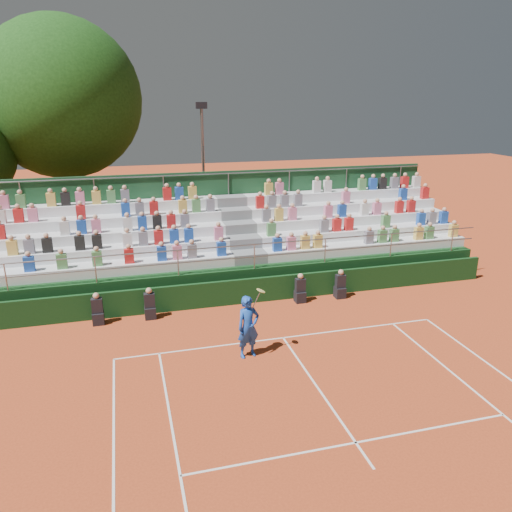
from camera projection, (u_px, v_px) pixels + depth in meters
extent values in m
plane|color=#BD451F|center=(283.00, 338.00, 16.74)|extent=(90.00, 90.00, 0.00)
cube|color=white|center=(283.00, 338.00, 16.73)|extent=(11.00, 0.06, 0.01)
cube|color=white|center=(319.00, 390.00, 13.79)|extent=(0.06, 6.40, 0.01)
cube|color=white|center=(356.00, 443.00, 11.69)|extent=(8.22, 0.06, 0.01)
cube|color=black|center=(258.00, 290.00, 19.52)|extent=(20.00, 0.15, 1.00)
cube|color=black|center=(98.00, 318.00, 17.70)|extent=(0.40, 0.40, 0.44)
cube|color=black|center=(97.00, 306.00, 17.55)|extent=(0.38, 0.25, 0.55)
sphere|color=tan|center=(96.00, 296.00, 17.44)|extent=(0.22, 0.22, 0.22)
cube|color=black|center=(150.00, 313.00, 18.15)|extent=(0.40, 0.40, 0.44)
cube|color=black|center=(149.00, 300.00, 18.00)|extent=(0.38, 0.25, 0.55)
sphere|color=tan|center=(149.00, 291.00, 17.89)|extent=(0.22, 0.22, 0.22)
cube|color=black|center=(300.00, 297.00, 19.59)|extent=(0.40, 0.40, 0.44)
cube|color=black|center=(300.00, 285.00, 19.44)|extent=(0.38, 0.25, 0.55)
sphere|color=tan|center=(301.00, 276.00, 19.32)|extent=(0.22, 0.22, 0.22)
cube|color=black|center=(340.00, 292.00, 20.01)|extent=(0.40, 0.40, 0.44)
cube|color=black|center=(340.00, 281.00, 19.86)|extent=(0.38, 0.25, 0.55)
sphere|color=tan|center=(341.00, 272.00, 19.74)|extent=(0.22, 0.22, 0.22)
cube|color=black|center=(240.00, 263.00, 22.34)|extent=(20.00, 5.20, 1.20)
cube|color=silver|center=(115.00, 268.00, 19.22)|extent=(9.30, 0.85, 0.42)
cube|color=silver|center=(367.00, 247.00, 21.87)|extent=(9.30, 0.85, 0.42)
cube|color=slate|center=(249.00, 257.00, 20.55)|extent=(1.40, 0.85, 0.42)
cube|color=silver|center=(114.00, 251.00, 19.87)|extent=(9.30, 0.85, 0.42)
cube|color=silver|center=(359.00, 233.00, 22.53)|extent=(9.30, 0.85, 0.42)
cube|color=slate|center=(244.00, 242.00, 21.20)|extent=(1.40, 0.85, 0.42)
cube|color=silver|center=(113.00, 236.00, 20.52)|extent=(9.30, 0.85, 0.42)
cube|color=silver|center=(351.00, 219.00, 23.18)|extent=(9.30, 0.85, 0.42)
cube|color=slate|center=(239.00, 227.00, 21.85)|extent=(1.40, 0.85, 0.42)
cube|color=silver|center=(112.00, 221.00, 21.17)|extent=(9.30, 0.85, 0.42)
cube|color=silver|center=(344.00, 207.00, 23.83)|extent=(9.30, 0.85, 0.42)
cube|color=slate|center=(235.00, 213.00, 22.50)|extent=(1.40, 0.85, 0.42)
cube|color=silver|center=(111.00, 207.00, 21.82)|extent=(9.30, 0.85, 0.42)
cube|color=silver|center=(337.00, 195.00, 24.48)|extent=(9.30, 0.85, 0.42)
cube|color=slate|center=(231.00, 201.00, 23.15)|extent=(1.40, 0.85, 0.42)
cube|color=#1B4727|center=(229.00, 217.00, 23.91)|extent=(20.00, 0.12, 4.40)
cylinder|color=gray|center=(254.00, 244.00, 19.50)|extent=(20.00, 0.05, 0.05)
cylinder|color=gray|center=(228.00, 173.00, 23.17)|extent=(20.00, 0.05, 0.05)
cube|color=#1E4CB2|center=(29.00, 264.00, 18.19)|extent=(0.36, 0.24, 0.56)
cube|color=#4C8C4C|center=(62.00, 261.00, 18.47)|extent=(0.36, 0.24, 0.56)
cube|color=#4C8C4C|center=(97.00, 258.00, 18.78)|extent=(0.36, 0.24, 0.56)
cube|color=red|center=(129.00, 256.00, 19.07)|extent=(0.36, 0.24, 0.56)
cube|color=#1E4CB2|center=(162.00, 253.00, 19.38)|extent=(0.36, 0.24, 0.56)
cube|color=pink|center=(177.00, 252.00, 19.53)|extent=(0.36, 0.24, 0.56)
cube|color=slate|center=(192.00, 251.00, 19.67)|extent=(0.36, 0.24, 0.56)
cube|color=#1E4CB2|center=(221.00, 249.00, 19.97)|extent=(0.36, 0.24, 0.56)
cube|color=gold|center=(12.00, 248.00, 18.68)|extent=(0.36, 0.24, 0.56)
cube|color=slate|center=(29.00, 246.00, 18.83)|extent=(0.36, 0.24, 0.56)
cube|color=black|center=(47.00, 245.00, 18.99)|extent=(0.36, 0.24, 0.56)
cube|color=black|center=(80.00, 243.00, 19.28)|extent=(0.36, 0.24, 0.56)
cube|color=black|center=(97.00, 242.00, 19.44)|extent=(0.36, 0.24, 0.56)
cube|color=silver|center=(128.00, 240.00, 19.72)|extent=(0.36, 0.24, 0.56)
cube|color=slate|center=(143.00, 238.00, 19.88)|extent=(0.36, 0.24, 0.56)
cube|color=red|center=(159.00, 237.00, 20.03)|extent=(0.36, 0.24, 0.56)
cube|color=#1E4CB2|center=(174.00, 236.00, 20.18)|extent=(0.36, 0.24, 0.56)
cube|color=#1E4CB2|center=(189.00, 235.00, 20.33)|extent=(0.36, 0.24, 0.56)
cube|color=pink|center=(219.00, 233.00, 20.63)|extent=(0.36, 0.24, 0.56)
cube|color=red|center=(0.00, 232.00, 19.20)|extent=(0.36, 0.24, 0.56)
cube|color=silver|center=(65.00, 228.00, 19.79)|extent=(0.36, 0.24, 0.56)
cube|color=#1E4CB2|center=(82.00, 227.00, 19.95)|extent=(0.36, 0.24, 0.56)
cube|color=pink|center=(96.00, 226.00, 20.08)|extent=(0.36, 0.24, 0.56)
cube|color=silver|center=(128.00, 224.00, 20.39)|extent=(0.36, 0.24, 0.56)
cube|color=#1E4CB2|center=(142.00, 223.00, 20.53)|extent=(0.36, 0.24, 0.56)
cube|color=black|center=(157.00, 222.00, 20.68)|extent=(0.36, 0.24, 0.56)
cube|color=red|center=(171.00, 221.00, 20.83)|extent=(0.36, 0.24, 0.56)
cube|color=slate|center=(185.00, 220.00, 20.97)|extent=(0.36, 0.24, 0.56)
cube|color=silver|center=(1.00, 217.00, 19.83)|extent=(0.36, 0.24, 0.56)
cube|color=red|center=(19.00, 216.00, 20.00)|extent=(0.36, 0.24, 0.56)
cube|color=pink|center=(33.00, 215.00, 20.13)|extent=(0.36, 0.24, 0.56)
cube|color=red|center=(81.00, 212.00, 20.59)|extent=(0.36, 0.24, 0.56)
cube|color=#1E4CB2|center=(126.00, 210.00, 21.03)|extent=(0.36, 0.24, 0.56)
cube|color=slate|center=(140.00, 209.00, 21.18)|extent=(0.36, 0.24, 0.56)
cube|color=red|center=(154.00, 208.00, 21.32)|extent=(0.36, 0.24, 0.56)
cube|color=gold|center=(183.00, 206.00, 21.63)|extent=(0.36, 0.24, 0.56)
cube|color=#4C8C4C|center=(196.00, 206.00, 21.78)|extent=(0.36, 0.24, 0.56)
cube|color=slate|center=(210.00, 205.00, 21.93)|extent=(0.36, 0.24, 0.56)
cube|color=pink|center=(4.00, 202.00, 20.49)|extent=(0.36, 0.24, 0.56)
cube|color=#4C8C4C|center=(21.00, 201.00, 20.65)|extent=(0.36, 0.24, 0.56)
cube|color=gold|center=(51.00, 200.00, 20.94)|extent=(0.36, 0.24, 0.56)
cube|color=black|center=(65.00, 199.00, 21.08)|extent=(0.36, 0.24, 0.56)
cube|color=pink|center=(80.00, 198.00, 21.23)|extent=(0.36, 0.24, 0.56)
cube|color=gold|center=(96.00, 197.00, 21.39)|extent=(0.36, 0.24, 0.56)
cube|color=#4C8C4C|center=(111.00, 197.00, 21.55)|extent=(0.36, 0.24, 0.56)
cube|color=slate|center=(125.00, 196.00, 21.69)|extent=(0.36, 0.24, 0.56)
cube|color=red|center=(167.00, 194.00, 22.14)|extent=(0.36, 0.24, 0.56)
cube|color=#1E4CB2|center=(179.00, 193.00, 22.27)|extent=(0.36, 0.24, 0.56)
cube|color=gold|center=(192.00, 193.00, 22.42)|extent=(0.36, 0.24, 0.56)
cube|color=#1E4CB2|center=(277.00, 244.00, 20.55)|extent=(0.36, 0.24, 0.56)
cube|color=pink|center=(291.00, 243.00, 20.70)|extent=(0.36, 0.24, 0.56)
cube|color=gold|center=(305.00, 242.00, 20.85)|extent=(0.36, 0.24, 0.56)
cube|color=gold|center=(318.00, 241.00, 20.99)|extent=(0.36, 0.24, 0.56)
cube|color=slate|center=(369.00, 237.00, 21.58)|extent=(0.36, 0.24, 0.56)
cube|color=#4C8C4C|center=(382.00, 236.00, 21.74)|extent=(0.36, 0.24, 0.56)
cube|color=#4C8C4C|center=(394.00, 235.00, 21.88)|extent=(0.36, 0.24, 0.56)
cube|color=gold|center=(419.00, 233.00, 22.18)|extent=(0.36, 0.24, 0.56)
cube|color=#4C8C4C|center=(429.00, 233.00, 22.32)|extent=(0.36, 0.24, 0.56)
cube|color=gold|center=(453.00, 231.00, 22.63)|extent=(0.36, 0.24, 0.56)
cube|color=#4C8C4C|center=(271.00, 229.00, 21.20)|extent=(0.36, 0.24, 0.56)
cube|color=slate|center=(324.00, 226.00, 21.80)|extent=(0.36, 0.24, 0.56)
cube|color=red|center=(337.00, 225.00, 21.95)|extent=(0.36, 0.24, 0.56)
cube|color=red|center=(349.00, 224.00, 22.09)|extent=(0.36, 0.24, 0.56)
cube|color=#4C8C4C|center=(386.00, 221.00, 22.54)|extent=(0.36, 0.24, 0.56)
cube|color=#1E4CB2|center=(421.00, 219.00, 22.99)|extent=(0.36, 0.24, 0.56)
cube|color=slate|center=(432.00, 218.00, 23.13)|extent=(0.36, 0.24, 0.56)
cube|color=#1E4CB2|center=(443.00, 217.00, 23.28)|extent=(0.36, 0.24, 0.56)
cube|color=slate|center=(266.00, 215.00, 21.86)|extent=(0.36, 0.24, 0.56)
cube|color=gold|center=(279.00, 215.00, 22.00)|extent=(0.36, 0.24, 0.56)
cube|color=pink|center=(292.00, 214.00, 22.15)|extent=(0.36, 0.24, 0.56)
cube|color=pink|center=(328.00, 211.00, 22.58)|extent=(0.36, 0.24, 0.56)
cube|color=#1E4CB2|center=(342.00, 211.00, 22.75)|extent=(0.36, 0.24, 0.56)
cube|color=silver|center=(364.00, 209.00, 23.03)|extent=(0.36, 0.24, 0.56)
cube|color=pink|center=(377.00, 208.00, 23.19)|extent=(0.36, 0.24, 0.56)
cube|color=red|center=(399.00, 207.00, 23.47)|extent=(0.36, 0.24, 0.56)
cube|color=red|center=(411.00, 206.00, 23.63)|extent=(0.36, 0.24, 0.56)
cube|color=red|center=(260.00, 202.00, 22.49)|extent=(0.36, 0.24, 0.56)
cube|color=slate|center=(272.00, 201.00, 22.63)|extent=(0.36, 0.24, 0.56)
cube|color=slate|center=(284.00, 201.00, 22.78)|extent=(0.36, 0.24, 0.56)
cube|color=slate|center=(298.00, 200.00, 22.94)|extent=(0.36, 0.24, 0.56)
cube|color=pink|center=(346.00, 197.00, 23.54)|extent=(0.36, 0.24, 0.56)
cube|color=#1E4CB2|center=(403.00, 194.00, 24.29)|extent=(0.36, 0.24, 0.56)
cube|color=red|center=(425.00, 193.00, 24.59)|extent=(0.36, 0.24, 0.56)
cube|color=gold|center=(269.00, 189.00, 23.31)|extent=(0.36, 0.24, 0.56)
cube|color=pink|center=(279.00, 188.00, 23.44)|extent=(0.36, 0.24, 0.56)
cube|color=silver|center=(317.00, 187.00, 23.90)|extent=(0.36, 0.24, 0.56)
cube|color=silver|center=(327.00, 186.00, 24.04)|extent=(0.36, 0.24, 0.56)
cube|color=#4C8C4C|center=(362.00, 184.00, 24.49)|extent=(0.36, 0.24, 0.56)
cube|color=#1E4CB2|center=(373.00, 184.00, 24.64)|extent=(0.36, 0.24, 0.56)
cube|color=black|center=(382.00, 183.00, 24.77)|extent=(0.36, 0.24, 0.56)
cube|color=slate|center=(394.00, 183.00, 24.93)|extent=(0.36, 0.24, 0.56)
cube|color=red|center=(404.00, 182.00, 25.08)|extent=(0.36, 0.24, 0.56)
cube|color=silver|center=(416.00, 182.00, 25.24)|extent=(0.36, 0.24, 0.56)
imported|color=#184AB7|center=(248.00, 327.00, 15.29)|extent=(0.81, 0.63, 1.99)
cylinder|color=gray|center=(256.00, 300.00, 15.08)|extent=(0.26, 0.03, 0.51)
cylinder|color=#E5D866|center=(261.00, 291.00, 15.03)|extent=(0.26, 0.28, 0.14)
cylinder|color=#362213|center=(73.00, 204.00, 26.70)|extent=(0.50, 0.50, 4.42)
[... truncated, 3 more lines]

